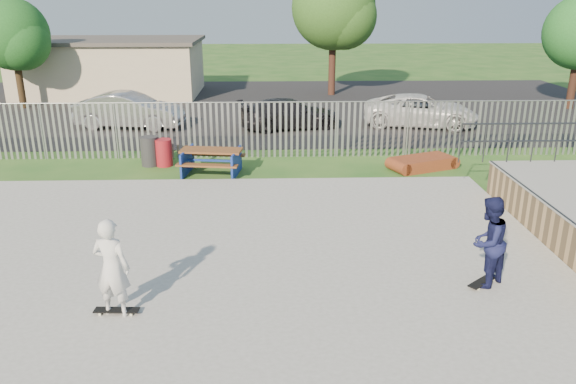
{
  "coord_description": "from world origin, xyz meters",
  "views": [
    {
      "loc": [
        1.27,
        -10.62,
        5.52
      ],
      "look_at": [
        1.67,
        2.0,
        1.1
      ],
      "focal_mm": 35.0,
      "sensor_mm": 36.0,
      "label": 1
    }
  ],
  "objects_px": {
    "skater_navy": "(488,242)",
    "funbox": "(423,163)",
    "trash_bin_red": "(164,153)",
    "tree_left": "(12,34)",
    "tree_mid": "(334,8)",
    "picnic_table": "(212,161)",
    "skater_white": "(112,268)",
    "car_dark": "(290,114)",
    "trash_bin_grey": "(150,151)",
    "car_white": "(421,111)",
    "car_silver": "(129,110)"
  },
  "relations": [
    {
      "from": "skater_navy",
      "to": "funbox",
      "type": "bearing_deg",
      "value": -136.02
    },
    {
      "from": "trash_bin_red",
      "to": "tree_left",
      "type": "distance_m",
      "value": 14.5
    },
    {
      "from": "trash_bin_red",
      "to": "tree_mid",
      "type": "relative_size",
      "value": 0.13
    },
    {
      "from": "picnic_table",
      "to": "skater_white",
      "type": "bearing_deg",
      "value": -87.73
    },
    {
      "from": "trash_bin_red",
      "to": "car_dark",
      "type": "relative_size",
      "value": 0.21
    },
    {
      "from": "trash_bin_grey",
      "to": "skater_navy",
      "type": "distance_m",
      "value": 12.24
    },
    {
      "from": "picnic_table",
      "to": "car_white",
      "type": "height_order",
      "value": "car_white"
    },
    {
      "from": "funbox",
      "to": "trash_bin_grey",
      "type": "xyz_separation_m",
      "value": [
        -9.26,
        0.68,
        0.31
      ]
    },
    {
      "from": "car_white",
      "to": "skater_navy",
      "type": "bearing_deg",
      "value": -176.99
    },
    {
      "from": "funbox",
      "to": "trash_bin_grey",
      "type": "bearing_deg",
      "value": 153.35
    },
    {
      "from": "car_silver",
      "to": "skater_white",
      "type": "relative_size",
      "value": 2.57
    },
    {
      "from": "car_dark",
      "to": "skater_white",
      "type": "distance_m",
      "value": 15.78
    },
    {
      "from": "car_white",
      "to": "tree_left",
      "type": "distance_m",
      "value": 20.33
    },
    {
      "from": "picnic_table",
      "to": "skater_navy",
      "type": "xyz_separation_m",
      "value": [
        6.08,
        -7.94,
        0.64
      ]
    },
    {
      "from": "car_dark",
      "to": "tree_mid",
      "type": "relative_size",
      "value": 0.61
    },
    {
      "from": "funbox",
      "to": "trash_bin_red",
      "type": "xyz_separation_m",
      "value": [
        -8.77,
        0.62,
        0.27
      ]
    },
    {
      "from": "skater_white",
      "to": "car_dark",
      "type": "bearing_deg",
      "value": -90.36
    },
    {
      "from": "picnic_table",
      "to": "skater_white",
      "type": "distance_m",
      "value": 8.86
    },
    {
      "from": "picnic_table",
      "to": "car_dark",
      "type": "distance_m",
      "value": 7.12
    },
    {
      "from": "car_dark",
      "to": "car_silver",
      "type": "bearing_deg",
      "value": 73.55
    },
    {
      "from": "car_silver",
      "to": "car_white",
      "type": "distance_m",
      "value": 12.84
    },
    {
      "from": "funbox",
      "to": "tree_left",
      "type": "height_order",
      "value": "tree_left"
    },
    {
      "from": "tree_left",
      "to": "skater_white",
      "type": "distance_m",
      "value": 23.01
    },
    {
      "from": "trash_bin_red",
      "to": "car_silver",
      "type": "relative_size",
      "value": 0.2
    },
    {
      "from": "trash_bin_grey",
      "to": "skater_navy",
      "type": "xyz_separation_m",
      "value": [
        8.3,
        -8.98,
        0.56
      ]
    },
    {
      "from": "tree_mid",
      "to": "skater_navy",
      "type": "bearing_deg",
      "value": -88.66
    },
    {
      "from": "trash_bin_grey",
      "to": "car_white",
      "type": "relative_size",
      "value": 0.2
    },
    {
      "from": "funbox",
      "to": "skater_navy",
      "type": "distance_m",
      "value": 8.4
    },
    {
      "from": "trash_bin_red",
      "to": "tree_mid",
      "type": "bearing_deg",
      "value": 63.29
    },
    {
      "from": "car_silver",
      "to": "skater_white",
      "type": "bearing_deg",
      "value": -159.97
    },
    {
      "from": "picnic_table",
      "to": "tree_left",
      "type": "bearing_deg",
      "value": 140.69
    },
    {
      "from": "trash_bin_grey",
      "to": "skater_white",
      "type": "height_order",
      "value": "skater_white"
    },
    {
      "from": "funbox",
      "to": "skater_white",
      "type": "relative_size",
      "value": 1.22
    },
    {
      "from": "funbox",
      "to": "tree_mid",
      "type": "height_order",
      "value": "tree_mid"
    },
    {
      "from": "trash_bin_red",
      "to": "car_silver",
      "type": "height_order",
      "value": "car_silver"
    },
    {
      "from": "car_dark",
      "to": "tree_left",
      "type": "distance_m",
      "value": 14.93
    },
    {
      "from": "car_silver",
      "to": "trash_bin_grey",
      "type": "bearing_deg",
      "value": -152.97
    },
    {
      "from": "trash_bin_red",
      "to": "car_dark",
      "type": "distance_m",
      "value": 7.15
    },
    {
      "from": "car_silver",
      "to": "skater_white",
      "type": "distance_m",
      "value": 16.03
    },
    {
      "from": "car_dark",
      "to": "car_white",
      "type": "xyz_separation_m",
      "value": [
        5.83,
        0.28,
        0.05
      ]
    },
    {
      "from": "car_silver",
      "to": "skater_white",
      "type": "xyz_separation_m",
      "value": [
        3.39,
        -15.67,
        0.27
      ]
    },
    {
      "from": "tree_mid",
      "to": "skater_navy",
      "type": "height_order",
      "value": "tree_mid"
    },
    {
      "from": "funbox",
      "to": "trash_bin_grey",
      "type": "distance_m",
      "value": 9.29
    },
    {
      "from": "trash_bin_red",
      "to": "car_dark",
      "type": "bearing_deg",
      "value": 51.12
    },
    {
      "from": "car_dark",
      "to": "skater_white",
      "type": "relative_size",
      "value": 2.44
    },
    {
      "from": "car_white",
      "to": "skater_white",
      "type": "xyz_separation_m",
      "value": [
        -9.46,
        -15.63,
        0.35
      ]
    },
    {
      "from": "skater_white",
      "to": "trash_bin_red",
      "type": "bearing_deg",
      "value": -72.03
    },
    {
      "from": "trash_bin_red",
      "to": "car_silver",
      "type": "bearing_deg",
      "value": 113.2
    },
    {
      "from": "car_dark",
      "to": "skater_white",
      "type": "bearing_deg",
      "value": 152.83
    },
    {
      "from": "trash_bin_grey",
      "to": "car_silver",
      "type": "xyz_separation_m",
      "value": [
        -2.03,
        5.82,
        0.29
      ]
    }
  ]
}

